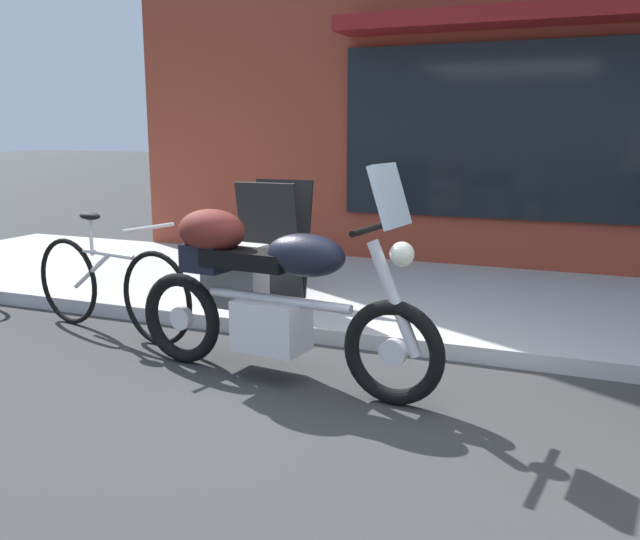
% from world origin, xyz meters
% --- Properties ---
extents(ground_plane, '(80.00, 80.00, 0.00)m').
position_xyz_m(ground_plane, '(0.00, 0.00, 0.00)').
color(ground_plane, '#323232').
extents(touring_motorcycle, '(2.18, 0.81, 1.39)m').
position_xyz_m(touring_motorcycle, '(-0.48, 0.43, 0.60)').
color(touring_motorcycle, black).
rests_on(touring_motorcycle, ground_plane).
extents(parked_bicycle, '(1.72, 0.53, 0.94)m').
position_xyz_m(parked_bicycle, '(-2.03, 0.83, 0.39)').
color(parked_bicycle, black).
rests_on(parked_bicycle, ground_plane).
extents(sandwich_board_sign, '(0.55, 0.43, 1.02)m').
position_xyz_m(sandwich_board_sign, '(-1.16, 1.98, 0.63)').
color(sandwich_board_sign, black).
rests_on(sandwich_board_sign, sidewalk_curb).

